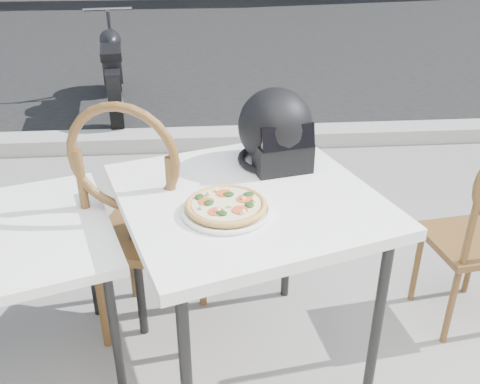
{
  "coord_description": "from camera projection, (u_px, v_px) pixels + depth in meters",
  "views": [
    {
      "loc": [
        -0.73,
        -1.08,
        1.73
      ],
      "look_at": [
        -0.61,
        0.51,
        0.88
      ],
      "focal_mm": 40.0,
      "sensor_mm": 36.0,
      "label": 1
    }
  ],
  "objects": [
    {
      "name": "street_asphalt",
      "position": [
        246.0,
        39.0,
        7.97
      ],
      "size": [
        30.0,
        8.0,
        0.0
      ],
      "primitive_type": "cube",
      "color": "black",
      "rests_on": "ground"
    },
    {
      "name": "curb",
      "position": [
        289.0,
        136.0,
        4.43
      ],
      "size": [
        30.0,
        0.25,
        0.12
      ],
      "primitive_type": "cube",
      "color": "#AAA79F",
      "rests_on": "ground"
    },
    {
      "name": "cafe_table_main",
      "position": [
        248.0,
        212.0,
        1.94
      ],
      "size": [
        1.1,
        1.1,
        0.83
      ],
      "rotation": [
        0.0,
        0.0,
        0.31
      ],
      "color": "white",
      "rests_on": "ground"
    },
    {
      "name": "plate",
      "position": [
        226.0,
        210.0,
        1.78
      ],
      "size": [
        0.33,
        0.33,
        0.02
      ],
      "rotation": [
        0.0,
        0.0,
        -0.08
      ],
      "color": "white",
      "rests_on": "cafe_table_main"
    },
    {
      "name": "pizza",
      "position": [
        226.0,
        205.0,
        1.77
      ],
      "size": [
        0.31,
        0.31,
        0.03
      ],
      "rotation": [
        0.0,
        0.0,
        0.15
      ],
      "color": "gold",
      "rests_on": "plate"
    },
    {
      "name": "helmet",
      "position": [
        276.0,
        132.0,
        2.08
      ],
      "size": [
        0.35,
        0.36,
        0.3
      ],
      "rotation": [
        0.0,
        0.0,
        0.22
      ],
      "color": "black",
      "rests_on": "cafe_table_main"
    },
    {
      "name": "cafe_table_side",
      "position": [
        4.0,
        248.0,
        1.92
      ],
      "size": [
        0.95,
        0.95,
        0.71
      ],
      "rotation": [
        0.0,
        0.0,
        0.32
      ],
      "color": "white",
      "rests_on": "ground"
    },
    {
      "name": "cafe_chair_side",
      "position": [
        140.0,
        215.0,
        2.15
      ],
      "size": [
        0.54,
        0.54,
        1.15
      ],
      "rotation": [
        0.0,
        0.0,
        2.87
      ],
      "color": "brown",
      "rests_on": "ground"
    },
    {
      "name": "motorcycle",
      "position": [
        113.0,
        70.0,
        5.0
      ],
      "size": [
        0.47,
        1.77,
        0.88
      ],
      "rotation": [
        0.0,
        0.0,
        0.14
      ],
      "color": "black",
      "rests_on": "street_asphalt"
    }
  ]
}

